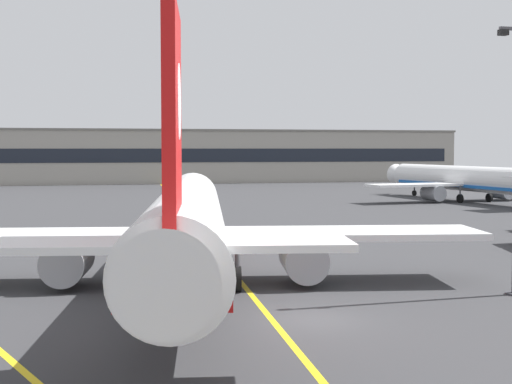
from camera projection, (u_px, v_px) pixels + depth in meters
The scene contains 6 objects.
ground_plane at pixel (314, 320), 31.06m from camera, with size 400.00×400.00×0.00m, color #353538.
taxiway_centreline at pixel (204, 237), 60.24m from camera, with size 0.30×180.00×0.01m, color yellow.
airliner_foreground at pixel (187, 223), 38.62m from camera, with size 32.36×41.39×11.65m.
airliner_background at pixel (467, 179), 99.74m from camera, with size 29.20×37.44×10.52m.
safety_cone_by_nose_gear at pixel (169, 241), 55.69m from camera, with size 0.44×0.44×0.55m.
terminal_building at pixel (185, 156), 155.19m from camera, with size 119.42×12.40×11.26m.
Camera 1 is at (-9.30, -29.34, 7.30)m, focal length 51.26 mm.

